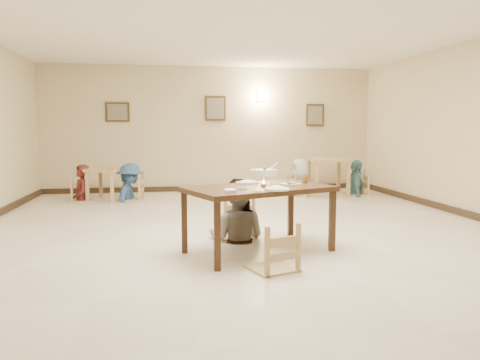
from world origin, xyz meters
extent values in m
plane|color=beige|center=(0.00, 0.00, 0.00)|extent=(10.00, 10.00, 0.00)
plane|color=white|center=(0.00, 0.00, 3.00)|extent=(10.00, 10.00, 0.00)
plane|color=beige|center=(0.00, 5.00, 1.50)|extent=(10.00, 0.00, 10.00)
cube|color=#322317|center=(0.00, 4.97, 0.06)|extent=(8.00, 0.06, 0.12)
cube|color=#3D2C17|center=(-2.20, 4.96, 1.90)|extent=(0.55, 0.03, 0.45)
cube|color=gray|center=(-2.20, 4.94, 1.90)|extent=(0.45, 0.01, 0.37)
cube|color=#3D2C17|center=(0.10, 4.96, 2.00)|extent=(0.50, 0.03, 0.60)
cube|color=gray|center=(0.10, 4.94, 2.00)|extent=(0.41, 0.01, 0.49)
cube|color=#3D2C17|center=(2.60, 4.96, 1.85)|extent=(0.45, 0.03, 0.55)
cube|color=gray|center=(2.60, 4.94, 1.85)|extent=(0.37, 0.01, 0.45)
cube|color=#FFD88C|center=(1.20, 4.96, 2.30)|extent=(0.16, 0.05, 0.22)
cube|color=#3D2616|center=(0.02, -0.85, 0.78)|extent=(1.96, 1.54, 0.06)
cube|color=#3D2616|center=(-0.57, -1.54, 0.37)|extent=(0.07, 0.07, 0.75)
cube|color=#3D2616|center=(0.92, -0.95, 0.37)|extent=(0.07, 0.07, 0.75)
cube|color=#3D2616|center=(-0.89, -0.75, 0.37)|extent=(0.07, 0.07, 0.75)
cube|color=#3D2616|center=(0.60, -0.16, 0.37)|extent=(0.07, 0.07, 0.75)
cube|color=tan|center=(-0.13, -0.11, 0.47)|extent=(0.48, 0.48, 0.05)
cube|color=tan|center=(0.01, -1.60, 0.45)|extent=(0.46, 0.46, 0.05)
imported|color=gray|center=(-0.15, -0.18, 0.84)|extent=(0.99, 0.89, 1.68)
torus|color=silver|center=(0.07, -0.86, 0.94)|extent=(0.25, 0.25, 0.01)
cylinder|color=silver|center=(0.07, -0.86, 0.83)|extent=(0.07, 0.07, 0.04)
cone|color=#FFA526|center=(0.07, -0.86, 0.88)|extent=(0.04, 0.04, 0.06)
cylinder|color=white|center=(0.07, -0.86, 0.98)|extent=(0.32, 0.32, 0.07)
cylinder|color=#B17226|center=(0.07, -0.86, 1.01)|extent=(0.28, 0.28, 0.02)
sphere|color=#2D7223|center=(0.08, -0.87, 1.03)|extent=(0.05, 0.05, 0.05)
cylinder|color=silver|center=(0.19, -0.80, 1.04)|extent=(0.15, 0.09, 0.10)
cylinder|color=silver|center=(0.17, -0.81, 0.88)|extent=(0.01, 0.01, 0.14)
cylinder|color=silver|center=(-0.03, -0.81, 0.88)|extent=(0.01, 0.01, 0.14)
cylinder|color=silver|center=(0.07, -0.98, 0.88)|extent=(0.01, 0.01, 0.14)
cylinder|color=white|center=(-0.07, -0.51, 0.82)|extent=(0.30, 0.30, 0.02)
ellipsoid|color=white|center=(-0.07, -0.51, 0.83)|extent=(0.19, 0.16, 0.07)
cylinder|color=white|center=(0.16, -1.21, 0.82)|extent=(0.29, 0.29, 0.02)
ellipsoid|color=white|center=(0.16, -1.21, 0.83)|extent=(0.19, 0.16, 0.07)
cylinder|color=white|center=(0.43, -0.78, 0.82)|extent=(0.27, 0.27, 0.02)
sphere|color=#2D7223|center=(0.39, -0.85, 0.84)|extent=(0.05, 0.05, 0.05)
cylinder|color=white|center=(-0.22, -1.06, 0.82)|extent=(0.10, 0.10, 0.02)
cylinder|color=maroon|center=(-0.22, -1.06, 0.83)|extent=(0.08, 0.08, 0.01)
cube|color=white|center=(-0.40, -1.27, 0.82)|extent=(0.12, 0.15, 0.03)
cube|color=silver|center=(-0.35, -1.20, 0.82)|extent=(0.01, 0.16, 0.01)
cube|color=silver|center=(-0.32, -1.20, 0.82)|extent=(0.01, 0.16, 0.01)
cylinder|color=white|center=(0.69, -0.54, 0.88)|extent=(0.07, 0.07, 0.14)
cylinder|color=orange|center=(0.69, -0.54, 0.87)|extent=(0.06, 0.06, 0.10)
cube|color=tan|center=(-2.35, 3.76, 0.65)|extent=(0.88, 0.88, 0.06)
cube|color=tan|center=(-2.72, 3.60, 0.31)|extent=(0.07, 0.07, 0.62)
cube|color=tan|center=(-2.19, 3.40, 0.31)|extent=(0.07, 0.07, 0.62)
cube|color=tan|center=(-2.51, 4.12, 0.31)|extent=(0.07, 0.07, 0.62)
cube|color=tan|center=(-1.99, 3.92, 0.31)|extent=(0.07, 0.07, 0.62)
cube|color=tan|center=(2.56, 3.82, 0.81)|extent=(0.89, 0.89, 0.06)
cube|color=tan|center=(2.18, 3.49, 0.39)|extent=(0.07, 0.07, 0.78)
cube|color=tan|center=(2.90, 3.44, 0.39)|extent=(0.07, 0.07, 0.78)
cube|color=tan|center=(2.23, 4.21, 0.39)|extent=(0.07, 0.07, 0.78)
cube|color=tan|center=(2.95, 4.16, 0.39)|extent=(0.07, 0.07, 0.78)
cube|color=tan|center=(-2.86, 3.73, 0.41)|extent=(0.42, 0.42, 0.05)
cube|color=tan|center=(-1.85, 3.70, 0.48)|extent=(0.49, 0.49, 0.05)
cube|color=tan|center=(1.91, 3.86, 0.44)|extent=(0.45, 0.45, 0.05)
cube|color=tan|center=(3.21, 3.75, 0.50)|extent=(0.51, 0.51, 0.06)
imported|color=#5C1F1C|center=(-2.86, 3.73, 0.77)|extent=(0.50, 0.64, 1.54)
imported|color=#40628D|center=(-1.85, 3.70, 0.79)|extent=(0.82, 1.14, 1.59)
imported|color=silver|center=(1.91, 3.86, 0.83)|extent=(0.59, 0.85, 1.66)
imported|color=teal|center=(3.21, 3.75, 0.81)|extent=(0.63, 1.02, 1.62)
camera|label=1|loc=(-1.09, -6.37, 1.50)|focal=35.00mm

